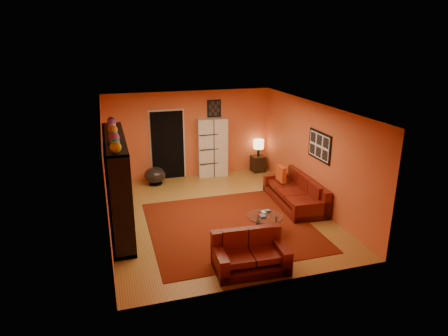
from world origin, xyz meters
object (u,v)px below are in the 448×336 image
object	(u,v)px
storage_cabinet	(212,147)
bowl_chair	(155,175)
entertainment_unit	(118,183)
loveseat	(249,254)
sofa	(297,193)
tv	(120,186)
side_table	(258,164)
coffee_table	(265,218)
table_lamp	(259,144)

from	to	relation	value
storage_cabinet	bowl_chair	world-z (taller)	storage_cabinet
entertainment_unit	loveseat	size ratio (longest dim) A/B	2.18
entertainment_unit	sofa	distance (m)	4.48
tv	loveseat	bearing A→B (deg)	-138.28
entertainment_unit	loveseat	distance (m)	3.36
side_table	tv	bearing A→B (deg)	-147.59
side_table	entertainment_unit	bearing A→B (deg)	-148.00
bowl_chair	storage_cabinet	bearing A→B (deg)	9.40
loveseat	bowl_chair	world-z (taller)	loveseat
bowl_chair	side_table	world-z (taller)	bowl_chair
tv	sofa	distance (m)	4.42
entertainment_unit	sofa	bearing A→B (deg)	0.43
entertainment_unit	coffee_table	size ratio (longest dim) A/B	3.77
sofa	storage_cabinet	xyz separation A→B (m)	(-1.50, 2.77, 0.61)
entertainment_unit	loveseat	bearing A→B (deg)	-47.77
entertainment_unit	side_table	distance (m)	5.25
tv	storage_cabinet	size ratio (longest dim) A/B	0.51
storage_cabinet	bowl_chair	size ratio (longest dim) A/B	2.86
entertainment_unit	coffee_table	world-z (taller)	entertainment_unit
bowl_chair	table_lamp	xyz separation A→B (m)	(3.30, 0.25, 0.61)
bowl_chair	entertainment_unit	bearing A→B (deg)	-113.74
bowl_chair	coffee_table	bearing A→B (deg)	-62.85
entertainment_unit	storage_cabinet	xyz separation A→B (m)	(2.91, 2.80, -0.16)
coffee_table	table_lamp	size ratio (longest dim) A/B	1.48
coffee_table	side_table	world-z (taller)	side_table
sofa	bowl_chair	bearing A→B (deg)	146.63
sofa	bowl_chair	size ratio (longest dim) A/B	3.64
entertainment_unit	coffee_table	bearing A→B (deg)	-22.00
loveseat	side_table	distance (m)	5.62
table_lamp	sofa	bearing A→B (deg)	-89.74
entertainment_unit	bowl_chair	distance (m)	2.84
loveseat	storage_cabinet	bearing A→B (deg)	-4.76
tv	storage_cabinet	world-z (taller)	storage_cabinet
side_table	table_lamp	xyz separation A→B (m)	(0.00, 0.00, 0.63)
entertainment_unit	sofa	world-z (taller)	entertainment_unit
entertainment_unit	table_lamp	xyz separation A→B (m)	(4.40, 2.75, -0.17)
tv	table_lamp	xyz separation A→B (m)	(4.35, 2.76, -0.10)
table_lamp	entertainment_unit	bearing A→B (deg)	-148.00
coffee_table	storage_cabinet	xyz separation A→B (m)	(-0.09, 4.01, 0.53)
sofa	storage_cabinet	bearing A→B (deg)	121.79
storage_cabinet	table_lamp	xyz separation A→B (m)	(1.49, -0.05, -0.01)
tv	entertainment_unit	bearing A→B (deg)	76.64
entertainment_unit	bowl_chair	world-z (taller)	entertainment_unit
loveseat	table_lamp	world-z (taller)	table_lamp
table_lamp	storage_cabinet	bearing A→B (deg)	178.08
loveseat	side_table	bearing A→B (deg)	-20.05
tv	bowl_chair	distance (m)	2.81
coffee_table	table_lamp	xyz separation A→B (m)	(1.40, 3.96, 0.53)
loveseat	table_lamp	xyz separation A→B (m)	(2.20, 5.17, 0.60)
sofa	coffee_table	world-z (taller)	sofa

